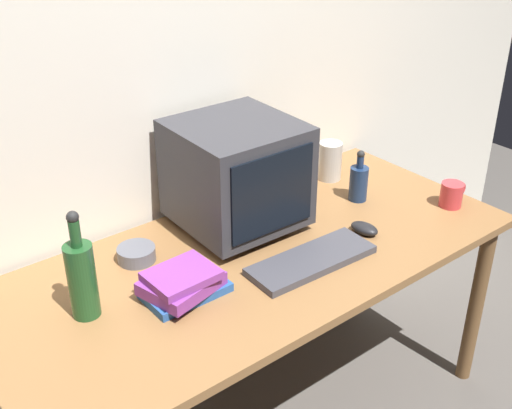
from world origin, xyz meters
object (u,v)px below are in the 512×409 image
at_px(bottle_short, 359,182).
at_px(bottle_tall, 82,277).
at_px(computer_mouse, 364,228).
at_px(book_stack, 183,284).
at_px(crt_monitor, 237,175).
at_px(mug, 452,194).
at_px(metal_canister, 330,161).
at_px(keyboard, 311,260).
at_px(cd_spindle, 136,254).

bearing_deg(bottle_short, bottle_tall, -179.88).
height_order(computer_mouse, bottle_tall, bottle_tall).
bearing_deg(computer_mouse, book_stack, 163.89).
distance_m(crt_monitor, mug, 0.80).
relative_size(bottle_tall, bottle_short, 1.66).
bearing_deg(mug, computer_mouse, 171.02).
relative_size(bottle_tall, metal_canister, 2.17).
relative_size(crt_monitor, mug, 3.31).
xyz_separation_m(keyboard, bottle_tall, (-0.66, 0.21, 0.11)).
distance_m(computer_mouse, metal_canister, 0.43).
relative_size(keyboard, bottle_short, 2.15).
relative_size(crt_monitor, cd_spindle, 3.31).
xyz_separation_m(crt_monitor, bottle_tall, (-0.62, -0.13, -0.07)).
height_order(bottle_short, mug, bottle_short).
distance_m(computer_mouse, cd_spindle, 0.76).
relative_size(keyboard, bottle_tall, 1.29).
xyz_separation_m(crt_monitor, cd_spindle, (-0.38, 0.02, -0.17)).
bearing_deg(book_stack, cd_spindle, 92.20).
xyz_separation_m(computer_mouse, cd_spindle, (-0.68, 0.33, 0.00)).
relative_size(bottle_tall, mug, 2.71).
height_order(keyboard, cd_spindle, cd_spindle).
bearing_deg(keyboard, cd_spindle, 141.62).
bearing_deg(book_stack, keyboard, -14.78).
height_order(crt_monitor, metal_canister, crt_monitor).
height_order(book_stack, mug, same).
height_order(bottle_tall, mug, bottle_tall).
relative_size(computer_mouse, mug, 0.83).
bearing_deg(metal_canister, crt_monitor, -172.60).
bearing_deg(mug, metal_canister, 113.05).
bearing_deg(mug, book_stack, 172.26).
bearing_deg(book_stack, mug, -7.74).
distance_m(cd_spindle, metal_canister, 0.88).
height_order(computer_mouse, cd_spindle, cd_spindle).
bearing_deg(computer_mouse, bottle_tall, 159.80).
xyz_separation_m(mug, metal_canister, (-0.19, 0.44, 0.03)).
relative_size(computer_mouse, bottle_short, 0.51).
height_order(crt_monitor, book_stack, crt_monitor).
relative_size(book_stack, mug, 2.11).
bearing_deg(bottle_short, cd_spindle, 169.84).
xyz_separation_m(bottle_tall, cd_spindle, (0.24, 0.15, -0.10)).
bearing_deg(bottle_short, metal_canister, 77.51).
height_order(keyboard, book_stack, book_stack).
xyz_separation_m(bottle_tall, metal_canister, (1.12, 0.19, -0.05)).
relative_size(keyboard, book_stack, 1.66).
distance_m(crt_monitor, book_stack, 0.46).
distance_m(bottle_short, mug, 0.34).
distance_m(book_stack, mug, 1.07).
bearing_deg(crt_monitor, keyboard, -83.97).
bearing_deg(bottle_short, computer_mouse, -131.14).
height_order(cd_spindle, metal_canister, metal_canister).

